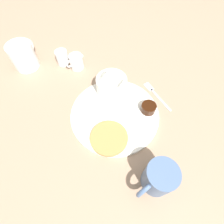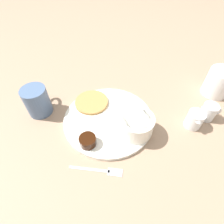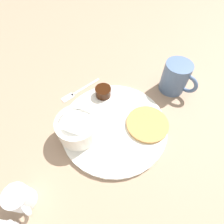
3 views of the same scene
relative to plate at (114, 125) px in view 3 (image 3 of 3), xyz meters
name	(u,v)px [view 3 (image 3 of 3)]	position (x,y,z in m)	size (l,w,h in m)	color
ground_plane	(114,126)	(0.00, 0.00, -0.01)	(4.00, 4.00, 0.00)	#9E7F66
plate	(114,125)	(0.00, 0.00, 0.00)	(0.29, 0.29, 0.01)	white
pancake_stack	(147,124)	(0.06, -0.07, 0.01)	(0.11, 0.11, 0.01)	#B78447
bowl	(78,127)	(-0.08, 0.05, 0.04)	(0.10, 0.10, 0.06)	white
syrup_cup	(103,92)	(0.06, 0.09, 0.02)	(0.05, 0.05, 0.03)	black
butter_ramekin	(72,126)	(-0.08, 0.07, 0.02)	(0.05, 0.05, 0.05)	white
coffee_mug	(176,78)	(0.23, -0.04, 0.04)	(0.08, 0.11, 0.10)	slate
creamer_pitcher_near	(20,198)	(-0.27, 0.02, 0.02)	(0.05, 0.07, 0.06)	white
fork	(77,92)	(0.01, 0.17, 0.00)	(0.14, 0.03, 0.00)	silver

